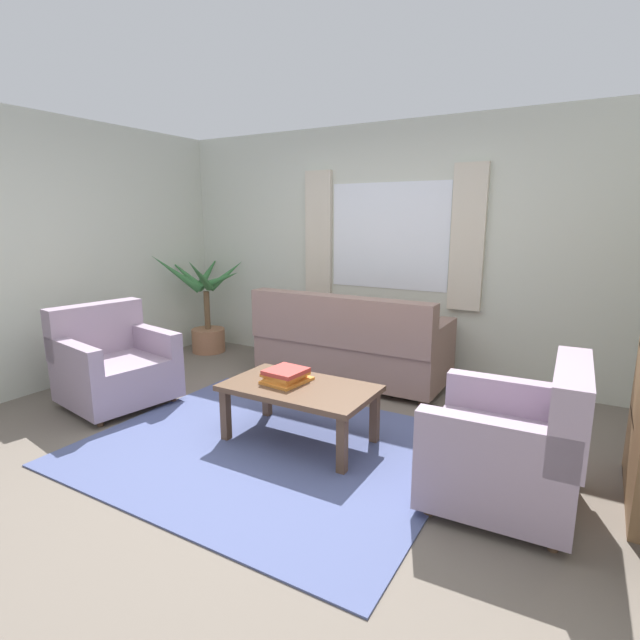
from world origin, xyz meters
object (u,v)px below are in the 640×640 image
at_px(armchair_left, 113,365).
at_px(book_stack_on_table, 286,376).
at_px(couch, 349,346).
at_px(coffee_table, 300,393).
at_px(armchair_right, 513,447).
at_px(potted_plant, 206,312).

bearing_deg(armchair_left, book_stack_on_table, -73.75).
xyz_separation_m(couch, coffee_table, (0.30, -1.40, 0.01)).
distance_m(armchair_left, armchair_right, 3.35).
height_order(coffee_table, potted_plant, potted_plant).
xyz_separation_m(couch, armchair_left, (-1.56, -1.58, -0.01)).
relative_size(armchair_right, potted_plant, 0.69).
height_order(coffee_table, book_stack_on_table, book_stack_on_table).
height_order(armchair_left, book_stack_on_table, armchair_left).
bearing_deg(armchair_left, coffee_table, -74.66).
relative_size(book_stack_on_table, potted_plant, 0.29).
distance_m(armchair_left, book_stack_on_table, 1.75).
xyz_separation_m(armchair_left, coffee_table, (1.86, 0.17, 0.03)).
xyz_separation_m(armchair_right, potted_plant, (-3.82, 1.58, 0.15)).
bearing_deg(armchair_right, potted_plant, -114.80).
height_order(armchair_right, potted_plant, potted_plant).
distance_m(armchair_left, coffee_table, 1.87).
distance_m(coffee_table, potted_plant, 2.79).
height_order(couch, coffee_table, couch).
distance_m(armchair_right, book_stack_on_table, 1.63).
bearing_deg(potted_plant, armchair_left, -74.34).
height_order(armchair_left, coffee_table, armchair_left).
bearing_deg(potted_plant, armchair_right, -22.51).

